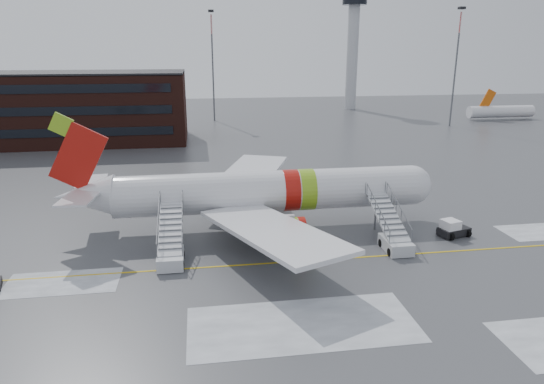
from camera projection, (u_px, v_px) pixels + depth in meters
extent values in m
plane|color=#494C4F|center=(348.00, 253.00, 40.03)|extent=(260.00, 260.00, 0.00)
cylinder|color=silver|center=(269.00, 191.00, 45.00)|extent=(28.00, 3.80, 3.80)
sphere|color=silver|center=(411.00, 185.00, 47.02)|extent=(3.80, 3.80, 3.80)
cube|color=black|center=(422.00, 180.00, 47.03)|extent=(1.09, 1.60, 0.97)
cone|color=silver|center=(84.00, 196.00, 42.55)|extent=(5.20, 3.72, 3.72)
cube|color=#A8130C|center=(79.00, 157.00, 41.52)|extent=(5.27, 0.30, 6.09)
cube|color=#82B61D|center=(61.00, 125.00, 40.56)|extent=(2.16, 0.26, 2.16)
cube|color=silver|center=(92.00, 181.00, 44.86)|extent=(3.07, 4.85, 0.18)
cube|color=silver|center=(79.00, 198.00, 39.93)|extent=(3.07, 4.85, 0.18)
cube|color=silver|center=(249.00, 175.00, 53.08)|extent=(10.72, 15.97, 1.13)
cube|color=silver|center=(272.00, 230.00, 36.97)|extent=(10.72, 15.97, 1.13)
cylinder|color=silver|center=(266.00, 195.00, 50.55)|extent=(3.40, 2.10, 2.10)
cylinder|color=silver|center=(284.00, 230.00, 40.70)|extent=(3.40, 2.10, 2.10)
cylinder|color=#595B60|center=(390.00, 211.00, 47.48)|extent=(0.20, 0.20, 1.80)
cylinder|color=black|center=(389.00, 216.00, 47.60)|extent=(0.90, 0.56, 0.90)
cylinder|color=black|center=(260.00, 214.00, 48.07)|extent=(0.90, 0.56, 0.90)
cylinder|color=black|center=(267.00, 231.00, 43.52)|extent=(0.90, 0.56, 0.90)
cube|color=#B9BDC1|center=(396.00, 245.00, 40.32)|extent=(2.00, 3.20, 1.00)
cube|color=#B9BDC1|center=(388.00, 217.00, 41.83)|extent=(1.90, 5.87, 2.52)
cube|color=#B9BDC1|center=(375.00, 193.00, 44.62)|extent=(1.90, 1.40, 0.15)
cylinder|color=#595B60|center=(376.00, 212.00, 44.73)|extent=(0.16, 0.16, 3.40)
cylinder|color=black|center=(390.00, 252.00, 39.30)|extent=(0.25, 0.70, 0.70)
cylinder|color=black|center=(401.00, 242.00, 41.45)|extent=(0.25, 0.70, 0.70)
cube|color=silver|center=(171.00, 259.00, 37.66)|extent=(2.00, 3.20, 1.00)
cube|color=silver|center=(171.00, 229.00, 39.17)|extent=(1.90, 5.87, 2.52)
cube|color=silver|center=(172.00, 203.00, 41.96)|extent=(1.90, 1.40, 0.15)
cylinder|color=#595B60|center=(173.00, 223.00, 42.06)|extent=(0.16, 0.16, 3.40)
cylinder|color=black|center=(158.00, 267.00, 36.64)|extent=(0.25, 0.70, 0.70)
cylinder|color=black|center=(183.00, 255.00, 38.79)|extent=(0.25, 0.70, 0.70)
cube|color=black|center=(454.00, 231.00, 43.56)|extent=(3.04, 2.15, 0.69)
cube|color=white|center=(450.00, 225.00, 43.17)|extent=(1.69, 1.69, 0.88)
cube|color=black|center=(451.00, 221.00, 43.07)|extent=(1.48, 1.54, 0.15)
cylinder|color=black|center=(451.00, 237.00, 42.60)|extent=(0.47, 0.74, 0.69)
cylinder|color=black|center=(468.00, 233.00, 43.38)|extent=(0.47, 0.74, 0.69)
cylinder|color=black|center=(440.00, 231.00, 43.80)|extent=(0.47, 0.74, 0.69)
cylinder|color=black|center=(456.00, 228.00, 44.58)|extent=(0.47, 0.74, 0.69)
cylinder|color=black|center=(3.00, 282.00, 34.78)|extent=(0.29, 0.38, 0.34)
cube|color=#3F1E16|center=(4.00, 110.00, 83.90)|extent=(62.00, 16.00, 12.00)
cylinder|color=#B2B5BA|center=(352.00, 57.00, 130.35)|extent=(3.00, 3.00, 28.00)
cylinder|color=#595B60|center=(454.00, 81.00, 102.09)|extent=(0.36, 0.36, 19.20)
cylinder|color=#CC7272|center=(460.00, 23.00, 98.79)|extent=(0.32, 0.32, 4.32)
cube|color=black|center=(462.00, 8.00, 97.97)|extent=(1.20, 1.20, 0.50)
cylinder|color=#595B60|center=(213.00, 78.00, 110.01)|extent=(0.36, 0.36, 19.20)
cylinder|color=#CC7272|center=(211.00, 25.00, 106.72)|extent=(0.32, 0.32, 4.32)
cube|color=black|center=(211.00, 11.00, 105.90)|extent=(1.20, 1.20, 0.50)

